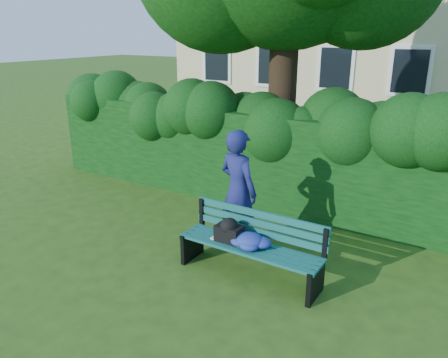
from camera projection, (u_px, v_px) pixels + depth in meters
The scene contains 4 objects.
ground at pixel (205, 246), 6.94m from camera, with size 80.00×80.00×0.00m, color #2A4817.
hedge at pixel (267, 158), 8.43m from camera, with size 10.00×1.00×1.80m.
park_bench at pixel (248, 242), 5.99m from camera, with size 2.04×0.60×0.89m.
man_reading at pixel (238, 191), 6.60m from camera, with size 0.69×0.45×1.90m, color navy.
Camera 1 is at (3.48, -5.16, 3.27)m, focal length 35.00 mm.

